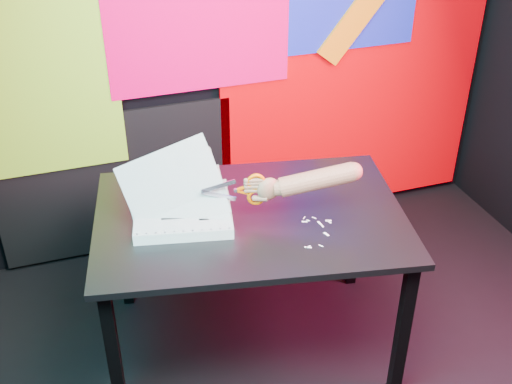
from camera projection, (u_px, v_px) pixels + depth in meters
name	position (u px, v px, depth m)	size (l,w,h in m)	color
room	(384.00, 132.00, 2.07)	(3.01, 3.01, 2.71)	black
backdrop	(257.00, 80.00, 3.47)	(2.88, 0.05, 2.08)	#CC0006
work_table	(250.00, 229.00, 2.78)	(1.45, 1.11, 0.75)	black
printout_stack	(183.00, 215.00, 2.67)	(0.48, 0.37, 0.37)	beige
scissors	(252.00, 190.00, 2.63)	(0.26, 0.08, 0.15)	silver
hand_forearm	(309.00, 181.00, 2.62)	(0.46, 0.16, 0.16)	#9D634A
paper_clippings	(318.00, 229.00, 2.65)	(0.18, 0.22, 0.00)	white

